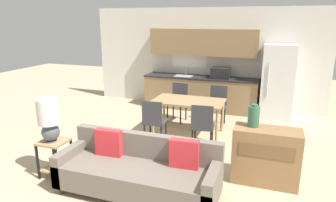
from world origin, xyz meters
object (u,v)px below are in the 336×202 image
at_px(couch, 140,171).
at_px(table_lamp, 49,118).
at_px(side_table, 55,153).
at_px(credenza, 266,156).
at_px(vase, 254,116).
at_px(refrigerator, 278,82).
at_px(dining_chair_far_left, 178,100).
at_px(dining_table, 188,103).
at_px(dining_chair_near_right, 203,124).
at_px(dining_chair_near_left, 154,120).
at_px(dining_chair_far_right, 217,103).

distance_m(couch, table_lamp, 1.58).
relative_size(side_table, credenza, 0.61).
relative_size(credenza, vase, 2.80).
height_order(side_table, table_lamp, table_lamp).
bearing_deg(refrigerator, table_lamp, -127.15).
bearing_deg(dining_chair_far_left, dining_table, -52.66).
relative_size(refrigerator, couch, 0.80).
bearing_deg(table_lamp, dining_chair_near_right, 41.47).
height_order(couch, table_lamp, table_lamp).
distance_m(dining_chair_near_left, dining_chair_near_right, 0.95).
bearing_deg(side_table, dining_table, 58.99).
bearing_deg(vase, dining_table, 132.85).
relative_size(vase, dining_chair_near_right, 0.38).
distance_m(dining_table, dining_chair_far_left, 0.91).
distance_m(dining_table, dining_chair_near_left, 0.93).
bearing_deg(dining_chair_far_right, dining_chair_near_left, -117.74).
height_order(dining_table, vase, vase).
distance_m(side_table, dining_chair_near_right, 2.60).
distance_m(side_table, table_lamp, 0.58).
bearing_deg(side_table, couch, 0.36).
bearing_deg(couch, dining_chair_near_left, 104.85).
bearing_deg(couch, side_table, -179.64).
bearing_deg(dining_chair_near_left, refrigerator, -134.09).
relative_size(vase, dining_chair_far_left, 0.38).
height_order(dining_chair_far_left, dining_chair_near_right, same).
distance_m(refrigerator, dining_table, 2.54).
height_order(table_lamp, vase, table_lamp).
bearing_deg(refrigerator, side_table, -127.27).
height_order(table_lamp, dining_chair_far_left, table_lamp).
bearing_deg(vase, couch, -147.57).
bearing_deg(dining_chair_near_left, vase, 155.34).
xyz_separation_m(vase, dining_chair_far_left, (-1.88, 2.29, -0.51)).
height_order(table_lamp, dining_chair_far_right, table_lamp).
relative_size(refrigerator, dining_chair_far_right, 2.01).
height_order(credenza, dining_chair_far_left, dining_chair_far_left).
xyz_separation_m(couch, credenza, (1.66, 0.87, 0.10)).
bearing_deg(dining_table, dining_chair_near_left, -120.73).
height_order(vase, dining_chair_far_right, vase).
bearing_deg(dining_chair_near_right, credenza, 138.37).
xyz_separation_m(table_lamp, dining_chair_near_right, (1.96, 1.74, -0.46)).
bearing_deg(dining_chair_far_left, dining_chair_far_right, 6.62).
bearing_deg(dining_chair_far_right, side_table, -117.70).
bearing_deg(credenza, side_table, -164.21).
bearing_deg(dining_chair_near_left, dining_chair_far_left, -93.47).
relative_size(table_lamp, credenza, 0.70).
bearing_deg(couch, vase, 32.43).
xyz_separation_m(couch, vase, (1.45, 0.92, 0.68)).
relative_size(couch, credenza, 2.36).
bearing_deg(side_table, table_lamp, -104.90).
bearing_deg(refrigerator, dining_table, -134.36).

